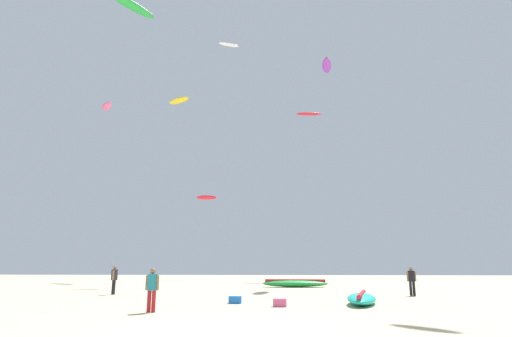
% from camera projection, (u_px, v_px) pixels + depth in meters
% --- Properties ---
extents(ground_plane, '(120.00, 120.00, 0.00)m').
position_uv_depth(ground_plane, '(220.00, 329.00, 11.29)').
color(ground_plane, beige).
extents(person_foreground, '(0.52, 0.36, 1.59)m').
position_uv_depth(person_foreground, '(152.00, 286.00, 15.49)').
color(person_foreground, '#B21E23').
rests_on(person_foreground, ground).
extents(person_midground, '(0.37, 0.55, 1.66)m').
position_uv_depth(person_midground, '(114.00, 277.00, 24.66)').
color(person_midground, black).
rests_on(person_midground, ground).
extents(person_left, '(0.53, 0.36, 1.60)m').
position_uv_depth(person_left, '(412.00, 279.00, 23.56)').
color(person_left, black).
rests_on(person_left, ground).
extents(kite_grounded_near, '(2.19, 4.47, 0.54)m').
position_uv_depth(kite_grounded_near, '(362.00, 298.00, 18.53)').
color(kite_grounded_near, '#19B29E').
rests_on(kite_grounded_near, ground).
extents(kite_grounded_mid, '(5.05, 1.44, 0.60)m').
position_uv_depth(kite_grounded_mid, '(295.00, 283.00, 32.33)').
color(kite_grounded_mid, green).
rests_on(kite_grounded_mid, ground).
extents(cooler_box, '(0.56, 0.36, 0.32)m').
position_uv_depth(cooler_box, '(280.00, 303.00, 17.41)').
color(cooler_box, '#E5598C').
rests_on(cooler_box, ground).
extents(gear_bag, '(0.56, 0.36, 0.32)m').
position_uv_depth(gear_bag, '(235.00, 300.00, 18.84)').
color(gear_bag, blue).
rests_on(gear_bag, ground).
extents(kite_aloft_0, '(2.56, 1.65, 0.29)m').
position_uv_depth(kite_aloft_0, '(229.00, 45.00, 50.04)').
color(kite_aloft_0, white).
extents(kite_aloft_1, '(3.49, 2.75, 0.62)m').
position_uv_depth(kite_aloft_1, '(179.00, 101.00, 55.10)').
color(kite_aloft_1, yellow).
extents(kite_aloft_2, '(2.59, 0.94, 0.64)m').
position_uv_depth(kite_aloft_2, '(206.00, 197.00, 53.36)').
color(kite_aloft_2, red).
extents(kite_aloft_4, '(3.33, 1.12, 0.35)m').
position_uv_depth(kite_aloft_4, '(309.00, 114.00, 54.88)').
color(kite_aloft_4, red).
extents(kite_aloft_5, '(2.52, 2.82, 0.67)m').
position_uv_depth(kite_aloft_5, '(107.00, 106.00, 48.35)').
color(kite_aloft_5, '#E5598C').
extents(kite_aloft_6, '(1.23, 3.26, 0.46)m').
position_uv_depth(kite_aloft_6, '(327.00, 66.00, 41.94)').
color(kite_aloft_6, purple).
extents(kite_aloft_7, '(3.21, 4.06, 0.60)m').
position_uv_depth(kite_aloft_7, '(131.00, 5.00, 30.07)').
color(kite_aloft_7, green).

